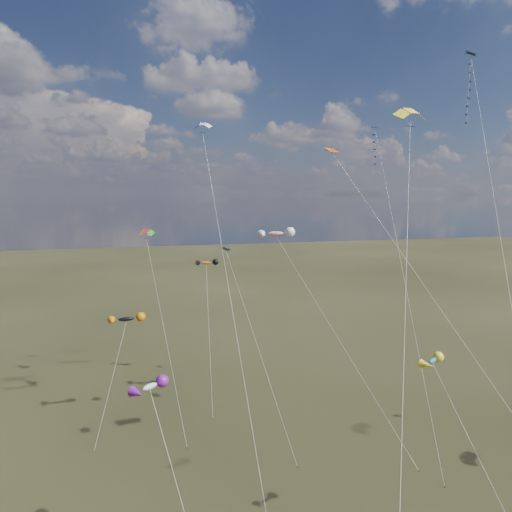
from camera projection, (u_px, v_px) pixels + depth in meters
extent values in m
cube|color=black|center=(471.00, 54.00, 41.30)|extent=(1.20, 1.20, 0.42)
cylinder|color=silver|center=(509.00, 289.00, 30.37)|extent=(12.17, 24.90, 37.82)
cube|color=#0B1745|center=(375.00, 127.00, 52.94)|extent=(0.87, 0.84, 0.26)
cylinder|color=silver|center=(405.00, 281.00, 46.17)|extent=(2.34, 18.18, 32.88)
cube|color=#332316|center=(445.00, 487.00, 39.38)|extent=(0.10, 0.10, 0.12)
cube|color=black|center=(226.00, 249.00, 48.14)|extent=(1.09, 1.10, 0.32)
cylinder|color=silver|center=(259.00, 351.00, 45.22)|extent=(4.63, 10.11, 19.43)
cube|color=#332316|center=(298.00, 467.00, 42.28)|extent=(0.10, 0.10, 0.12)
cube|color=#DC5212|center=(332.00, 150.00, 36.66)|extent=(1.18, 1.13, 0.40)
cylinder|color=silver|center=(469.00, 350.00, 31.87)|extent=(13.60, 17.74, 28.70)
cylinder|color=silver|center=(404.00, 358.00, 25.87)|extent=(15.27, 24.03, 31.93)
cylinder|color=silver|center=(230.00, 290.00, 40.82)|extent=(0.05, 29.72, 33.25)
cylinder|color=silver|center=(165.00, 332.00, 48.99)|extent=(3.06, 11.03, 20.94)
cube|color=#332316|center=(187.00, 447.00, 45.52)|extent=(0.10, 0.10, 0.12)
ellipsoid|color=black|center=(126.00, 319.00, 50.66)|extent=(3.57, 1.45, 1.16)
cylinder|color=silver|center=(111.00, 381.00, 47.72)|extent=(3.45, 6.84, 11.41)
cube|color=#332316|center=(94.00, 452.00, 44.78)|extent=(0.10, 0.10, 0.12)
ellipsoid|color=orange|center=(206.00, 263.00, 61.16)|extent=(2.99, 1.93, 1.00)
cylinder|color=silver|center=(209.00, 334.00, 56.34)|extent=(1.37, 11.98, 16.05)
cube|color=#332316|center=(213.00, 418.00, 51.51)|extent=(0.10, 0.10, 0.12)
ellipsoid|color=silver|center=(150.00, 387.00, 30.14)|extent=(2.40, 2.11, 0.90)
ellipsoid|color=red|center=(276.00, 234.00, 52.39)|extent=(3.81, 1.88, 1.32)
cylinder|color=silver|center=(339.00, 339.00, 47.04)|extent=(8.70, 16.44, 20.70)
cube|color=#332316|center=(419.00, 471.00, 41.69)|extent=(0.10, 0.10, 0.12)
ellipsoid|color=#1E69B0|center=(433.00, 361.00, 31.93)|extent=(2.08, 1.63, 0.81)
cylinder|color=silver|center=(493.00, 486.00, 28.88)|extent=(3.08, 9.13, 13.60)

